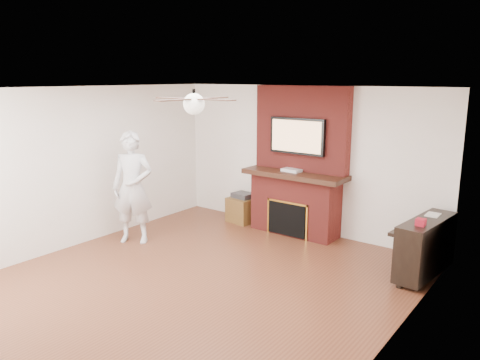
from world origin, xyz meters
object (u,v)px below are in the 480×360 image
Objects in this scene: person at (133,188)px; piano at (425,246)px; fireplace at (297,176)px; side_table at (243,208)px.

piano is at bearing -11.24° from person.
fireplace is 4.58× the size of side_table.
piano is (4.17, 1.44, -0.48)m from person.
fireplace is at bearing 16.67° from person.
piano is (2.31, -0.56, -0.57)m from fireplace.
fireplace is at bearing 10.14° from side_table.
fireplace is at bearing 172.61° from piano.
fireplace reaches higher than piano.
piano is (3.41, -0.49, 0.18)m from side_table.
side_table is at bearing -176.51° from fireplace.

